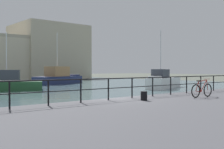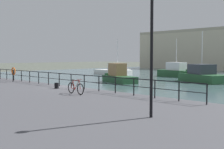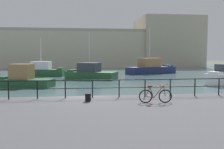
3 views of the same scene
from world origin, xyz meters
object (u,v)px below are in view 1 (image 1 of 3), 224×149
at_px(moored_white_yacht, 9,83).
at_px(parked_bicycle, 202,90).
at_px(moored_red_daysailer, 164,81).
at_px(moored_cabin_cruiser, 58,77).
at_px(mooring_bollard, 144,96).

xyz_separation_m(moored_white_yacht, parked_bicycle, (2.54, -21.96, 0.32)).
height_order(moored_red_daysailer, parked_bicycle, moored_red_daysailer).
xyz_separation_m(moored_cabin_cruiser, moored_white_yacht, (-10.92, -8.68, -0.20)).
bearing_deg(moored_red_daysailer, moored_cabin_cruiser, -96.07).
height_order(moored_red_daysailer, moored_cabin_cruiser, moored_cabin_cruiser).
relative_size(parked_bicycle, mooring_bollard, 4.02).
height_order(moored_cabin_cruiser, moored_white_yacht, moored_cabin_cruiser).
bearing_deg(parked_bicycle, moored_red_daysailer, 49.31).
bearing_deg(parked_bicycle, moored_white_yacht, 100.16).
height_order(moored_white_yacht, parked_bicycle, moored_white_yacht).
bearing_deg(mooring_bollard, moored_cabin_cruiser, 68.16).
relative_size(moored_white_yacht, parked_bicycle, 4.16).
bearing_deg(parked_bicycle, mooring_bollard, 168.81).
distance_m(moored_cabin_cruiser, mooring_bollard, 32.01).
xyz_separation_m(moored_cabin_cruiser, parked_bicycle, (-8.39, -30.64, 0.12)).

